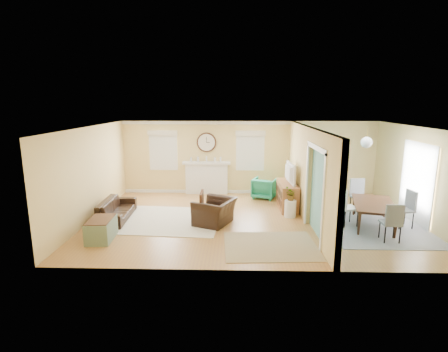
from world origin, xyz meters
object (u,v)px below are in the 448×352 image
(credenza, at_px, (287,195))
(dining_table, at_px, (374,214))
(eames_chair, at_px, (215,212))
(green_chair, at_px, (264,188))
(sofa, at_px, (116,209))

(credenza, distance_m, dining_table, 2.63)
(eames_chair, bearing_deg, dining_table, 113.17)
(eames_chair, distance_m, dining_table, 4.27)
(green_chair, distance_m, dining_table, 3.81)
(green_chair, distance_m, credenza, 1.26)
(dining_table, bearing_deg, green_chair, 59.25)
(sofa, height_order, green_chair, green_chair)
(sofa, bearing_deg, eames_chair, -99.77)
(green_chair, bearing_deg, sofa, 48.25)
(credenza, bearing_deg, green_chair, 119.03)
(dining_table, bearing_deg, eames_chair, 103.66)
(dining_table, bearing_deg, sofa, 101.11)
(sofa, relative_size, eames_chair, 1.79)
(eames_chair, height_order, credenza, credenza)
(sofa, xyz_separation_m, green_chair, (4.38, 2.31, 0.07))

